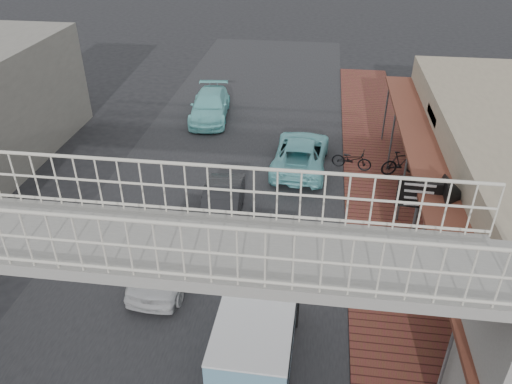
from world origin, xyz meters
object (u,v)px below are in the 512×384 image
(angkot_van, at_px, (257,328))
(street_clock, at_px, (436,229))
(dark_sedan, at_px, (222,205))
(angkot_curb, at_px, (301,153))
(motorcycle_far, at_px, (402,163))
(arrow_sign, at_px, (450,197))
(white_hatchback, at_px, (168,256))
(motorcycle_near, at_px, (352,159))
(angkot_far, at_px, (210,106))

(angkot_van, height_order, street_clock, street_clock)
(dark_sedan, xyz_separation_m, angkot_curb, (2.67, 4.57, 0.03))
(street_clock, bearing_deg, motorcycle_far, 82.58)
(angkot_curb, xyz_separation_m, angkot_van, (-0.49, -10.98, 0.61))
(arrow_sign, bearing_deg, angkot_curb, 127.88)
(white_hatchback, bearing_deg, angkot_van, -41.05)
(angkot_curb, bearing_deg, angkot_van, 90.41)
(dark_sedan, height_order, angkot_van, angkot_van)
(angkot_curb, bearing_deg, motorcycle_near, -178.87)
(angkot_curb, height_order, angkot_far, angkot_far)
(angkot_curb, xyz_separation_m, arrow_sign, (4.69, -6.66, 2.24))
(dark_sedan, distance_m, angkot_far, 9.80)
(white_hatchback, xyz_separation_m, angkot_curb, (3.76, 7.82, -0.03))
(angkot_curb, distance_m, arrow_sign, 8.45)
(motorcycle_far, distance_m, arrow_sign, 6.77)
(motorcycle_far, xyz_separation_m, arrow_sign, (0.36, -6.38, 2.26))
(angkot_far, distance_m, angkot_van, 16.57)
(motorcycle_near, bearing_deg, street_clock, -153.07)
(dark_sedan, xyz_separation_m, motorcycle_near, (4.90, 4.50, -0.09))
(angkot_curb, relative_size, motorcycle_near, 2.80)
(angkot_van, relative_size, arrow_sign, 1.20)
(dark_sedan, relative_size, angkot_far, 0.83)
(arrow_sign, bearing_deg, street_clock, -114.02)
(motorcycle_near, distance_m, motorcycle_far, 2.11)
(angkot_curb, xyz_separation_m, motorcycle_far, (4.33, -0.29, -0.03))
(angkot_far, xyz_separation_m, street_clock, (9.36, -12.54, 1.73))
(angkot_curb, bearing_deg, dark_sedan, 62.75)
(angkot_far, bearing_deg, white_hatchback, -89.55)
(motorcycle_near, bearing_deg, arrow_sign, -147.17)
(angkot_curb, distance_m, angkot_van, 11.01)
(white_hatchback, distance_m, angkot_curb, 8.68)
(angkot_van, bearing_deg, white_hatchback, 136.86)
(white_hatchback, xyz_separation_m, motorcycle_near, (5.99, 7.75, -0.15))
(white_hatchback, height_order, angkot_curb, white_hatchback)
(motorcycle_near, xyz_separation_m, arrow_sign, (2.46, -6.59, 2.36))
(angkot_van, bearing_deg, dark_sedan, 109.58)
(angkot_far, bearing_deg, dark_sedan, -81.06)
(dark_sedan, relative_size, motorcycle_far, 2.14)
(motorcycle_far, distance_m, street_clock, 7.56)
(angkot_curb, height_order, arrow_sign, arrow_sign)
(angkot_far, relative_size, street_clock, 1.69)
(angkot_far, distance_m, street_clock, 15.74)
(dark_sedan, bearing_deg, motorcycle_far, 28.08)
(angkot_far, xyz_separation_m, angkot_van, (4.67, -15.88, 0.61))
(white_hatchback, relative_size, motorcycle_near, 2.38)
(street_clock, bearing_deg, arrow_sign, 56.87)
(white_hatchback, xyz_separation_m, motorcycle_far, (8.09, 7.54, -0.05))
(motorcycle_near, height_order, motorcycle_far, motorcycle_far)
(dark_sedan, height_order, motorcycle_near, dark_sedan)
(white_hatchback, height_order, street_clock, street_clock)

